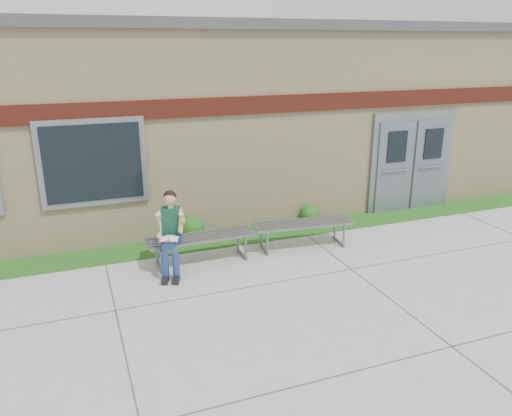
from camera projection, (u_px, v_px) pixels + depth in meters
name	position (u px, v px, depth m)	size (l,w,h in m)	color
ground	(313.00, 292.00, 7.92)	(80.00, 80.00, 0.00)	#9E9E99
grass_strip	(255.00, 235.00, 10.22)	(16.00, 0.80, 0.02)	#1A4E14
school_building	(208.00, 112.00, 12.57)	(16.20, 6.22, 4.20)	beige
bench_left	(201.00, 242.00, 8.88)	(1.92, 0.57, 0.50)	slate
bench_right	(303.00, 228.00, 9.55)	(1.96, 0.73, 0.50)	slate
girl	(171.00, 231.00, 8.39)	(0.57, 0.88, 1.41)	navy
shrub_mid	(192.00, 228.00, 9.94)	(0.47, 0.47, 0.47)	#1A4E14
shrub_east	(310.00, 214.00, 10.83)	(0.41, 0.41, 0.41)	#1A4E14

